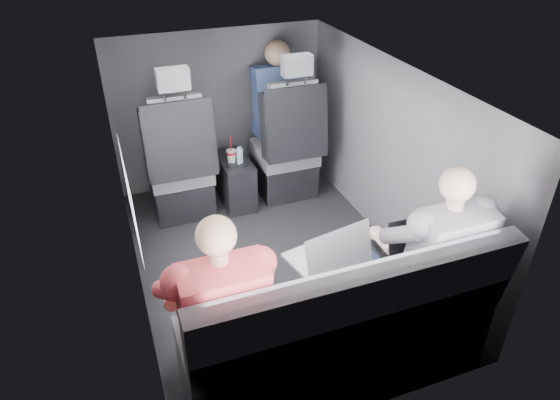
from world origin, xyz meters
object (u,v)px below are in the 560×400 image
object	(u,v)px
front_seat_right	(287,153)
passenger_rear_right	(428,255)
rear_bench	(339,336)
soda_cup	(231,156)
passenger_rear_left	(218,309)
front_seat_left	(180,171)
water_bottle	(240,156)
laptop_black	(406,240)
laptop_white	(217,285)
passenger_front_right	(278,102)
center_console	(235,181)
laptop_silver	(330,255)

from	to	relation	value
front_seat_right	passenger_rear_right	bearing A→B (deg)	-86.71
rear_bench	soda_cup	xyz separation A→B (m)	(-0.03, 1.90, 0.15)
soda_cup	passenger_rear_left	distance (m)	1.89
front_seat_left	water_bottle	size ratio (longest dim) A/B	8.73
front_seat_left	soda_cup	bearing A→B (deg)	-0.92
rear_bench	passenger_rear_left	world-z (taller)	passenger_rear_left
passenger_rear_right	laptop_black	bearing A→B (deg)	111.97
water_bottle	passenger_rear_right	size ratio (longest dim) A/B	0.12
passenger_rear_left	laptop_black	bearing A→B (deg)	6.88
front_seat_right	water_bottle	size ratio (longest dim) A/B	8.73
front_seat_left	laptop_black	size ratio (longest dim) A/B	3.56
soda_cup	laptop_white	xyz separation A→B (m)	(-0.53, -1.66, 0.17)
front_seat_left	passenger_rear_left	bearing A→B (deg)	-94.67
front_seat_right	laptop_black	bearing A→B (deg)	-88.28
laptop_black	passenger_front_right	size ratio (longest dim) A/B	0.42
water_bottle	passenger_rear_right	world-z (taller)	passenger_rear_right
laptop_white	center_console	bearing A→B (deg)	71.66
front_seat_left	laptop_white	size ratio (longest dim) A/B	3.64
front_seat_left	front_seat_right	distance (m)	0.90
laptop_black	passenger_rear_left	distance (m)	1.11
rear_bench	laptop_white	size ratio (longest dim) A/B	4.61
water_bottle	passenger_front_right	size ratio (longest dim) A/B	0.17
water_bottle	laptop_silver	xyz separation A→B (m)	(0.02, -1.61, 0.17)
center_console	water_bottle	distance (m)	0.28
soda_cup	laptop_white	distance (m)	1.75
front_seat_right	laptop_white	bearing A→B (deg)	-121.36
water_bottle	laptop_silver	bearing A→B (deg)	-89.25
passenger_front_right	rear_bench	bearing A→B (deg)	-102.01
soda_cup	water_bottle	xyz separation A→B (m)	(0.06, -0.04, 0.01)
front_seat_left	center_console	world-z (taller)	front_seat_left
front_seat_left	soda_cup	distance (m)	0.42
laptop_white	passenger_rear_right	world-z (taller)	passenger_rear_right
soda_cup	laptop_silver	world-z (taller)	laptop_silver
center_console	soda_cup	world-z (taller)	soda_cup
rear_bench	passenger_front_right	distance (m)	2.25
front_seat_left	laptop_silver	size ratio (longest dim) A/B	2.93
rear_bench	laptop_silver	bearing A→B (deg)	79.20
center_console	laptop_silver	bearing A→B (deg)	-88.42
rear_bench	water_bottle	xyz separation A→B (m)	(0.03, 1.86, 0.16)
center_console	passenger_rear_left	bearing A→B (deg)	-107.93
rear_bench	passenger_rear_right	bearing A→B (deg)	9.81
front_seat_right	laptop_silver	xyz separation A→B (m)	(-0.40, -1.66, 0.24)
passenger_rear_right	passenger_front_right	distance (m)	2.07
center_console	laptop_silver	world-z (taller)	laptop_silver
laptop_white	passenger_rear_left	size ratio (longest dim) A/B	0.29
rear_bench	laptop_silver	distance (m)	0.41
passenger_rear_left	passenger_front_right	world-z (taller)	passenger_front_right
front_seat_left	passenger_rear_right	distance (m)	2.08
laptop_white	laptop_silver	world-z (taller)	laptop_silver
center_console	laptop_black	world-z (taller)	laptop_black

